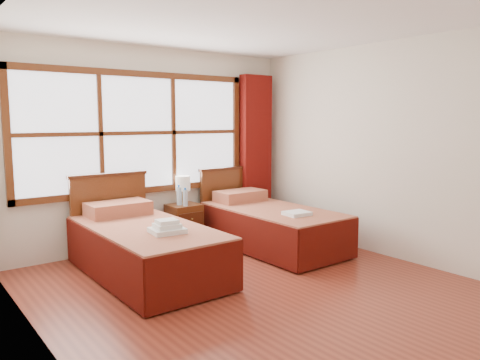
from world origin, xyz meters
TOP-DOWN VIEW (x-y plane):
  - floor at (0.00, 0.00)m, footprint 4.50×4.50m
  - ceiling at (0.00, 0.00)m, footprint 4.50×4.50m
  - wall_back at (0.00, 2.25)m, footprint 4.00×0.00m
  - wall_left at (-2.00, 0.00)m, footprint 0.00×4.50m
  - wall_right at (2.00, 0.00)m, footprint 0.00×4.50m
  - window at (-0.25, 2.21)m, footprint 3.16×0.06m
  - curtain at (1.60, 2.11)m, footprint 0.50×0.16m
  - bed_left at (-0.70, 1.20)m, footprint 1.05×2.07m
  - bed_right at (1.10, 1.20)m, footprint 1.02×2.04m
  - nightstand at (0.27, 1.99)m, footprint 0.41×0.41m
  - towels_left at (-0.66, 0.73)m, footprint 0.35×0.32m
  - towels_right at (1.05, 0.64)m, footprint 0.31×0.27m
  - lamp at (0.29, 2.04)m, footprint 0.19×0.19m
  - bottle_near at (0.21, 2.00)m, footprint 0.07×0.07m
  - bottle_far at (0.24, 1.89)m, footprint 0.06×0.06m

SIDE VIEW (x-z plane):
  - floor at x=0.00m, z-range 0.00..0.00m
  - nightstand at x=0.27m, z-range 0.00..0.55m
  - bed_right at x=1.10m, z-range -0.19..0.79m
  - bed_left at x=-0.70m, z-range -0.20..0.82m
  - towels_right at x=1.05m, z-range 0.53..0.57m
  - towels_left at x=-0.66m, z-range 0.53..0.67m
  - bottle_far at x=0.24m, z-range 0.54..0.78m
  - bottle_near at x=0.21m, z-range 0.53..0.81m
  - lamp at x=0.29m, z-range 0.62..1.00m
  - curtain at x=1.60m, z-range 0.02..2.32m
  - wall_back at x=0.00m, z-range -0.70..3.30m
  - wall_left at x=-2.00m, z-range -0.95..3.55m
  - wall_right at x=2.00m, z-range -0.95..3.55m
  - window at x=-0.25m, z-range 0.72..2.28m
  - ceiling at x=0.00m, z-range 2.60..2.60m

